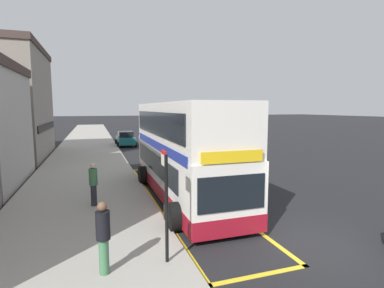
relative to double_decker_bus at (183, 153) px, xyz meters
The scene contains 10 objects.
ground_plane 26.18m from the double_decker_bus, 84.60° to the left, with size 260.00×260.00×0.00m, color black.
pavement_near 26.45m from the double_decker_bus, 99.92° to the left, with size 6.00×76.00×0.14m, color #A39E93.
double_decker_bus is the anchor object (origin of this frame).
bus_bay_markings 2.06m from the double_decker_bus, 128.05° to the right, with size 2.91×14.01×0.01m.
bus_stop_sign 6.22m from the double_decker_bus, 110.67° to the right, with size 0.09×0.51×2.93m.
parked_car_navy_across 21.19m from the double_decker_bus, 69.94° to the left, with size 2.09×4.20×1.62m.
parked_car_teal_kerbside 20.17m from the double_decker_bus, 91.66° to the left, with size 2.09×4.20×1.62m.
parked_car_maroon_far 48.72m from the double_decker_bus, 81.60° to the left, with size 2.09×4.20×1.62m.
pedestrian_waiting_near_sign 4.14m from the double_decker_bus, behind, with size 0.34×0.34×1.80m.
pedestrian_further_back 7.12m from the double_decker_bus, 122.41° to the right, with size 0.34×0.34×1.81m.
Camera 1 is at (-6.36, -7.09, 4.16)m, focal length 27.73 mm.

